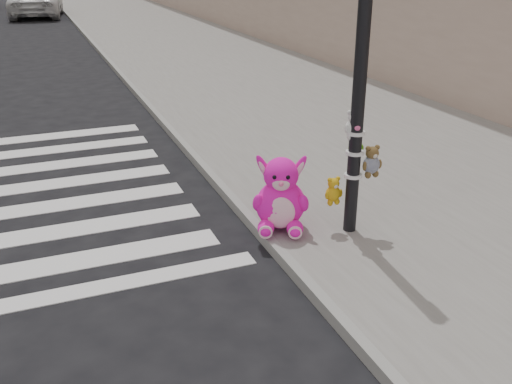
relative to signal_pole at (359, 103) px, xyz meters
name	(u,v)px	position (x,y,z in m)	size (l,w,h in m)	color
ground	(194,379)	(-2.61, -1.81, -1.81)	(120.00, 120.00, 0.00)	black
sidewalk_near	(271,88)	(2.39, 8.19, -1.74)	(7.00, 80.00, 0.14)	slate
curb_edge	(143,100)	(-1.06, 8.19, -1.74)	(0.12, 80.00, 0.15)	gray
signal_pole	(359,103)	(0.00, 0.00, 0.00)	(0.69, 0.48, 4.00)	black
pink_bunny	(281,199)	(-0.83, 0.36, -1.25)	(0.85, 0.91, 1.01)	#FF15B8
red_teddy	(274,214)	(-0.81, 0.59, -1.56)	(0.14, 0.10, 0.21)	red
car_white_near	(36,3)	(-2.65, 30.05, -1.03)	(2.59, 5.61, 1.56)	silver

